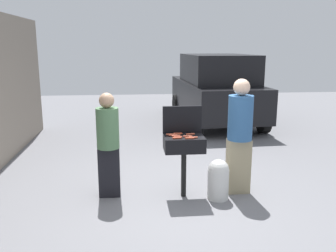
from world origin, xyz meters
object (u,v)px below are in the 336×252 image
(hot_dog_7, at_px, (170,134))
(parked_minivan, at_px, (216,89))
(propane_tank, at_px, (218,179))
(hot_dog_9, at_px, (190,138))
(hot_dog_0, at_px, (190,134))
(hot_dog_8, at_px, (173,135))
(hot_dog_2, at_px, (176,136))
(hot_dog_5, at_px, (178,134))
(hot_dog_3, at_px, (177,138))
(person_right, at_px, (240,132))
(hot_dog_6, at_px, (188,136))
(person_left, at_px, (108,141))
(hot_dog_4, at_px, (193,137))
(bbq_grill, at_px, (184,146))
(hot_dog_1, at_px, (178,137))

(hot_dog_7, distance_m, parked_minivan, 5.56)
(propane_tank, bearing_deg, hot_dog_9, -178.21)
(hot_dog_0, bearing_deg, hot_dog_8, -170.27)
(hot_dog_2, distance_m, hot_dog_9, 0.24)
(propane_tank, bearing_deg, hot_dog_5, 154.15)
(hot_dog_3, height_order, person_right, person_right)
(hot_dog_6, distance_m, hot_dog_7, 0.28)
(hot_dog_2, relative_size, parked_minivan, 0.03)
(hot_dog_6, distance_m, propane_tank, 0.79)
(hot_dog_2, bearing_deg, hot_dog_5, 69.83)
(hot_dog_5, xyz_separation_m, person_left, (-1.06, -0.01, -0.09))
(hot_dog_8, height_order, hot_dog_9, same)
(hot_dog_2, distance_m, hot_dog_7, 0.12)
(hot_dog_0, xyz_separation_m, hot_dog_9, (-0.05, -0.24, 0.00))
(hot_dog_2, bearing_deg, hot_dog_4, -27.23)
(hot_dog_3, distance_m, hot_dog_4, 0.24)
(hot_dog_0, bearing_deg, hot_dog_3, -137.23)
(propane_tank, bearing_deg, bbq_grill, 163.20)
(hot_dog_1, height_order, hot_dog_8, same)
(bbq_grill, distance_m, hot_dog_8, 0.23)
(hot_dog_1, height_order, hot_dog_3, same)
(hot_dog_8, bearing_deg, parked_minivan, 70.38)
(hot_dog_0, bearing_deg, hot_dog_5, 163.89)
(hot_dog_9, relative_size, person_right, 0.07)
(hot_dog_0, height_order, hot_dog_3, same)
(hot_dog_2, bearing_deg, hot_dog_3, -91.01)
(hot_dog_6, bearing_deg, hot_dog_8, 157.77)
(hot_dog_9, bearing_deg, propane_tank, 1.79)
(hot_dog_1, distance_m, propane_tank, 0.89)
(hot_dog_3, height_order, person_left, person_left)
(hot_dog_2, xyz_separation_m, hot_dog_4, (0.24, -0.12, 0.00))
(hot_dog_2, relative_size, person_left, 0.08)
(hot_dog_3, distance_m, hot_dog_6, 0.19)
(hot_dog_0, xyz_separation_m, hot_dog_4, (0.01, -0.20, 0.00))
(hot_dog_9, height_order, person_right, person_right)
(hot_dog_2, relative_size, hot_dog_6, 1.00)
(bbq_grill, bearing_deg, person_left, 174.01)
(hot_dog_1, bearing_deg, bbq_grill, 41.54)
(bbq_grill, relative_size, hot_dog_3, 7.30)
(bbq_grill, height_order, parked_minivan, parked_minivan)
(hot_dog_4, xyz_separation_m, parked_minivan, (1.61, 5.44, 0.06))
(person_left, bearing_deg, person_right, 12.51)
(bbq_grill, relative_size, person_right, 0.53)
(hot_dog_2, relative_size, hot_dog_4, 1.00)
(person_left, bearing_deg, hot_dog_7, 12.44)
(hot_dog_2, distance_m, hot_dog_5, 0.14)
(hot_dog_2, distance_m, hot_dog_6, 0.18)
(hot_dog_4, height_order, hot_dog_6, same)
(propane_tank, relative_size, parked_minivan, 0.14)
(hot_dog_3, height_order, hot_dog_6, same)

